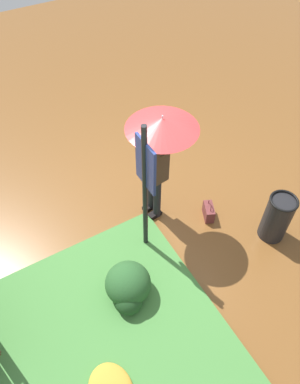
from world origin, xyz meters
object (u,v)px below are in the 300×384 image
object	(u,v)px
handbag	(209,211)
trash_bin	(277,218)
info_sign_post	(145,180)
person_with_umbrella	(159,143)

from	to	relation	value
handbag	trash_bin	world-z (taller)	trash_bin
handbag	trash_bin	xyz separation A→B (m)	(0.78, 0.65, 0.29)
info_sign_post	handbag	world-z (taller)	info_sign_post
handbag	info_sign_post	bearing A→B (deg)	-92.69
person_with_umbrella	trash_bin	size ratio (longest dim) A/B	2.45
info_sign_post	trash_bin	distance (m)	2.22
info_sign_post	trash_bin	size ratio (longest dim) A/B	2.76
person_with_umbrella	handbag	world-z (taller)	person_with_umbrella
info_sign_post	handbag	size ratio (longest dim) A/B	6.22
handbag	trash_bin	distance (m)	1.05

